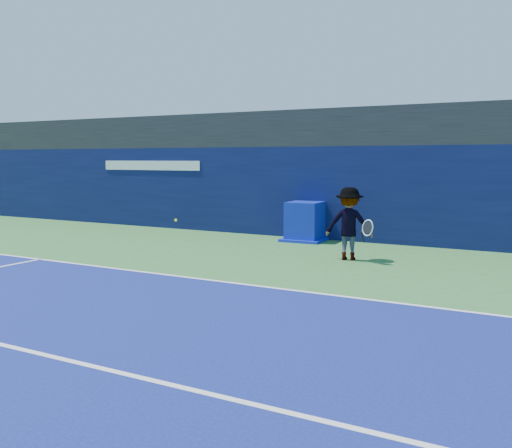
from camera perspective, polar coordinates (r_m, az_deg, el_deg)
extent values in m
plane|color=#357233|center=(10.27, -15.34, -8.43)|extent=(80.00, 80.00, 0.00)
cube|color=white|center=(12.52, -5.70, -5.47)|extent=(24.00, 0.10, 0.01)
cube|color=black|center=(19.86, 8.39, 9.35)|extent=(36.00, 3.00, 1.20)
cube|color=#0A113C|center=(18.94, 7.23, 3.15)|extent=(36.00, 1.00, 3.00)
cube|color=white|center=(22.05, -10.50, 5.78)|extent=(4.50, 0.04, 0.35)
cube|color=#0B1AA0|center=(18.21, 4.90, 0.27)|extent=(1.09, 1.09, 1.24)
cube|color=#0D1CBB|center=(18.28, 4.89, -1.54)|extent=(1.36, 1.36, 0.08)
imported|color=white|center=(14.89, 9.30, 0.03)|extent=(1.33, 0.93, 1.88)
cylinder|color=black|center=(14.55, 10.61, -1.30)|extent=(0.09, 0.17, 0.30)
torus|color=white|center=(14.43, 11.10, -0.38)|extent=(0.35, 0.19, 0.34)
cylinder|color=black|center=(14.43, 11.10, -0.38)|extent=(0.29, 0.15, 0.28)
sphere|color=#C5E919|center=(14.75, -8.02, 0.38)|extent=(0.07, 0.07, 0.07)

